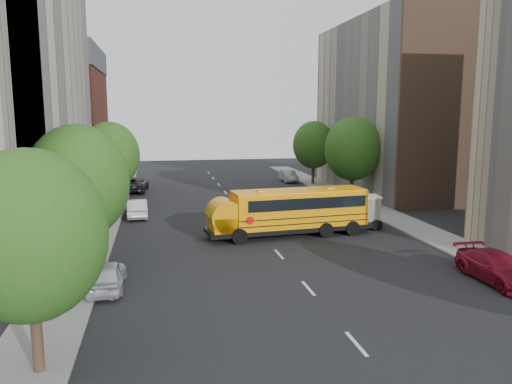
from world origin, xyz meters
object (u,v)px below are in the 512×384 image
object	(u,v)px
parked_car_2	(134,184)
parked_car_5	(288,176)
street_tree_5	(314,145)
parked_car_1	(137,208)
street_tree_0	(30,236)
school_bus	(288,210)
street_tree_2	(110,155)
parked_car_3	(497,268)
parked_car_4	(341,197)
parked_car_0	(106,275)
street_tree_1	(78,182)
street_tree_4	(353,149)
safari_truck	(342,211)

from	to	relation	value
parked_car_2	parked_car_5	size ratio (longest dim) A/B	1.34
street_tree_5	parked_car_1	size ratio (longest dim) A/B	1.66
street_tree_0	school_bus	world-z (taller)	street_tree_0
street_tree_2	parked_car_5	xyz separation A→B (m)	(19.80, 15.00, -4.11)
parked_car_3	parked_car_4	xyz separation A→B (m)	(0.00, 21.87, -0.04)
parked_car_0	parked_car_5	distance (m)	39.75
street_tree_2	parked_car_5	size ratio (longest dim) A/B	1.78
street_tree_0	parked_car_3	world-z (taller)	street_tree_0
street_tree_1	parked_car_3	xyz separation A→B (m)	(20.60, -4.90, -4.21)
street_tree_1	street_tree_4	size ratio (longest dim) A/B	0.98
safari_truck	parked_car_1	world-z (taller)	safari_truck
parked_car_4	parked_car_5	bearing A→B (deg)	90.00
street_tree_0	street_tree_5	size ratio (longest dim) A/B	0.99
street_tree_2	street_tree_4	distance (m)	22.00
parked_car_1	street_tree_2	bearing A→B (deg)	-58.88
safari_truck	parked_car_1	bearing A→B (deg)	164.36
street_tree_1	parked_car_1	bearing A→B (deg)	81.54
parked_car_5	parked_car_0	bearing A→B (deg)	-117.40
parked_car_0	street_tree_4	bearing A→B (deg)	-135.17
street_tree_0	safari_truck	distance (m)	25.10
street_tree_4	parked_car_3	xyz separation A→B (m)	(-1.40, -22.90, -4.33)
parked_car_1	parked_car_2	distance (m)	13.76
street_tree_5	parked_car_3	size ratio (longest dim) A/B	1.47
parked_car_1	parked_car_4	world-z (taller)	parked_car_1
street_tree_0	parked_car_4	bearing A→B (deg)	52.62
street_tree_5	parked_car_5	distance (m)	5.46
parked_car_1	parked_car_5	world-z (taller)	parked_car_1
safari_truck	parked_car_3	world-z (taller)	safari_truck
street_tree_1	parked_car_2	size ratio (longest dim) A/B	1.36
street_tree_4	parked_car_0	distance (m)	29.20
school_bus	safari_truck	xyz separation A→B (m)	(4.54, 1.51, -0.55)
street_tree_5	parked_car_4	world-z (taller)	street_tree_5
street_tree_5	safari_truck	bearing A→B (deg)	-102.14
street_tree_0	safari_truck	world-z (taller)	street_tree_0
parked_car_2	school_bus	bearing A→B (deg)	122.19
school_bus	parked_car_3	size ratio (longest dim) A/B	2.31
street_tree_5	school_bus	xyz separation A→B (m)	(-9.29, -23.59, -2.88)
street_tree_1	parked_car_0	world-z (taller)	street_tree_1
parked_car_5	parked_car_2	bearing A→B (deg)	-166.16
parked_car_4	parked_car_2	bearing A→B (deg)	146.09
parked_car_3	parked_car_4	world-z (taller)	parked_car_3
parked_car_0	school_bus	bearing A→B (deg)	-142.25
parked_car_1	parked_car_5	bearing A→B (deg)	-137.31
school_bus	safari_truck	distance (m)	4.82
street_tree_0	parked_car_5	xyz separation A→B (m)	(19.80, 43.00, -3.93)
street_tree_0	street_tree_1	size ratio (longest dim) A/B	0.94
parked_car_5	street_tree_5	bearing A→B (deg)	-53.60
parked_car_2	parked_car_3	distance (m)	38.55
street_tree_1	street_tree_4	bearing A→B (deg)	39.29
street_tree_2	street_tree_1	bearing A→B (deg)	-90.00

